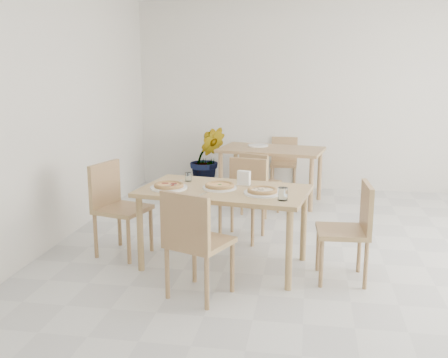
% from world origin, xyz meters
% --- Properties ---
extents(main_table, '(1.64, 1.08, 0.75)m').
position_xyz_m(main_table, '(-1.14, 0.18, 0.67)').
color(main_table, tan).
rests_on(main_table, ground).
extents(chair_south, '(0.59, 0.59, 0.91)m').
position_xyz_m(chair_south, '(-1.26, -0.58, 0.53)').
color(chair_south, tan).
rests_on(chair_south, ground).
extents(chair_north, '(0.51, 0.51, 0.87)m').
position_xyz_m(chair_north, '(-1.06, 1.04, 0.50)').
color(chair_north, tan).
rests_on(chair_north, ground).
extents(chair_west, '(0.56, 0.56, 0.93)m').
position_xyz_m(chair_west, '(-2.27, 0.33, 0.54)').
color(chair_west, tan).
rests_on(chair_west, ground).
extents(chair_east, '(0.46, 0.46, 0.88)m').
position_xyz_m(chair_east, '(0.02, 0.02, 0.51)').
color(chair_east, tan).
rests_on(chair_east, ground).
extents(plate_margherita, '(0.32, 0.32, 0.02)m').
position_xyz_m(plate_margherita, '(-1.18, 0.18, 0.76)').
color(plate_margherita, white).
rests_on(plate_margherita, main_table).
extents(plate_mushroom, '(0.33, 0.33, 0.02)m').
position_xyz_m(plate_mushroom, '(-0.78, 0.05, 0.76)').
color(plate_mushroom, white).
rests_on(plate_mushroom, main_table).
extents(plate_pepperoni, '(0.35, 0.35, 0.02)m').
position_xyz_m(plate_pepperoni, '(-1.65, 0.11, 0.76)').
color(plate_pepperoni, white).
rests_on(plate_pepperoni, main_table).
extents(pizza_margherita, '(0.31, 0.31, 0.03)m').
position_xyz_m(pizza_margherita, '(-1.18, 0.18, 0.78)').
color(pizza_margherita, tan).
rests_on(pizza_margherita, plate_margherita).
extents(pizza_mushroom, '(0.35, 0.35, 0.03)m').
position_xyz_m(pizza_mushroom, '(-0.78, 0.05, 0.78)').
color(pizza_mushroom, tan).
rests_on(pizza_mushroom, plate_mushroom).
extents(pizza_pepperoni, '(0.36, 0.36, 0.03)m').
position_xyz_m(pizza_pepperoni, '(-1.65, 0.11, 0.78)').
color(pizza_pepperoni, tan).
rests_on(pizza_pepperoni, plate_pepperoni).
extents(tumbler_a, '(0.08, 0.08, 0.11)m').
position_xyz_m(tumbler_a, '(-0.58, -0.15, 0.80)').
color(tumbler_a, white).
rests_on(tumbler_a, main_table).
extents(tumbler_b, '(0.07, 0.07, 0.09)m').
position_xyz_m(tumbler_b, '(-1.54, 0.44, 0.79)').
color(tumbler_b, white).
rests_on(tumbler_b, main_table).
extents(napkin_holder, '(0.14, 0.10, 0.15)m').
position_xyz_m(napkin_holder, '(-0.98, 0.33, 0.82)').
color(napkin_holder, silver).
rests_on(napkin_holder, main_table).
extents(fork_a, '(0.07, 0.18, 0.01)m').
position_xyz_m(fork_a, '(-1.30, -0.08, 0.75)').
color(fork_a, silver).
rests_on(fork_a, main_table).
extents(fork_b, '(0.09, 0.17, 0.01)m').
position_xyz_m(fork_b, '(-1.65, 0.39, 0.75)').
color(fork_b, silver).
rests_on(fork_b, main_table).
extents(second_table, '(1.50, 1.02, 0.75)m').
position_xyz_m(second_table, '(-0.89, 2.61, 0.66)').
color(second_table, tan).
rests_on(second_table, ground).
extents(chair_back_s, '(0.52, 0.52, 0.80)m').
position_xyz_m(chair_back_s, '(-1.00, 1.90, 0.47)').
color(chair_back_s, tan).
rests_on(chair_back_s, ground).
extents(chair_back_n, '(0.39, 0.39, 0.79)m').
position_xyz_m(chair_back_n, '(-0.75, 3.37, 0.46)').
color(chair_back_n, tan).
rests_on(chair_back_n, ground).
extents(plate_empty, '(0.29, 0.29, 0.02)m').
position_xyz_m(plate_empty, '(-1.09, 2.77, 0.76)').
color(plate_empty, white).
rests_on(plate_empty, second_table).
extents(potted_plant, '(0.63, 0.56, 0.96)m').
position_xyz_m(potted_plant, '(-1.89, 3.15, 0.48)').
color(potted_plant, '#33681F').
rests_on(potted_plant, ground).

